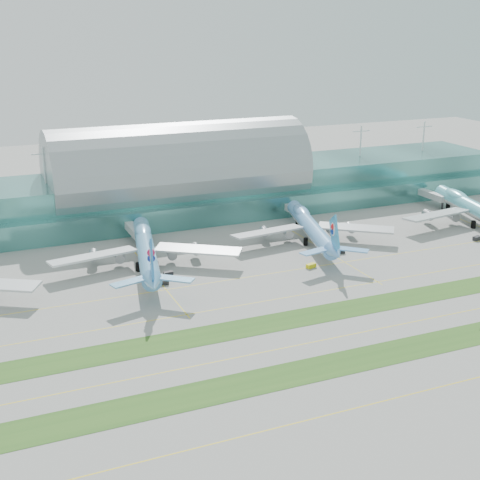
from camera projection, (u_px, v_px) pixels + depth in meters
name	position (u px, v px, depth m)	size (l,w,h in m)	color
ground	(310.00, 319.00, 204.79)	(700.00, 700.00, 0.00)	gray
terminal	(179.00, 184.00, 313.08)	(340.00, 69.10, 36.00)	#3D7A75
grass_strip_near	(360.00, 359.00, 180.28)	(420.00, 12.00, 0.08)	#2D591E
grass_strip_far	(307.00, 316.00, 206.53)	(420.00, 12.00, 0.08)	#2D591E
taxiline_a	(405.00, 396.00, 162.78)	(420.00, 0.35, 0.01)	yellow
taxiline_b	(333.00, 338.00, 192.54)	(420.00, 0.35, 0.01)	yellow
taxiline_c	(284.00, 298.00, 220.54)	(420.00, 0.35, 0.01)	yellow
taxiline_d	(256.00, 276.00, 239.79)	(420.00, 0.35, 0.01)	yellow
airliner_b	(146.00, 249.00, 247.19)	(69.67, 80.16, 22.23)	#5FA1D2
airliner_c	(311.00, 226.00, 275.12)	(66.24, 76.53, 21.39)	#6AA9EA
airliner_d	(476.00, 209.00, 298.12)	(72.54, 83.60, 23.25)	#5EC0CF
gse_c	(168.00, 273.00, 240.30)	(3.47, 1.52, 1.28)	black
gse_d	(164.00, 282.00, 231.75)	(3.50, 2.07, 1.58)	black
gse_e	(311.00, 266.00, 247.45)	(3.83, 1.77, 1.55)	yellow
gse_f	(340.00, 251.00, 262.72)	(3.49, 1.86, 1.64)	black
gse_g	(477.00, 238.00, 278.68)	(3.86, 1.96, 1.71)	black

